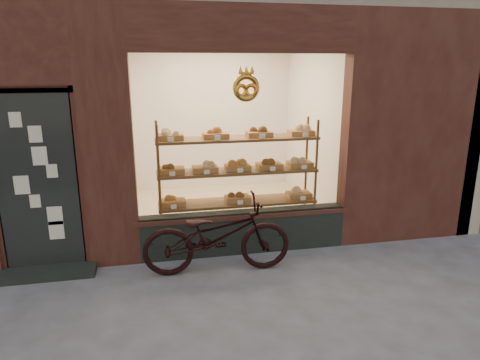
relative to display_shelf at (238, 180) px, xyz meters
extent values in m
plane|color=#515155|center=(-0.45, -2.55, -0.87)|extent=(90.00, 90.00, 0.00)
cube|color=black|center=(0.00, -0.42, -0.60)|extent=(2.70, 0.25, 0.55)
cube|color=black|center=(-2.45, -0.49, 0.23)|extent=(0.90, 0.04, 2.15)
cube|color=black|center=(-2.45, -0.65, -0.83)|extent=(1.15, 0.35, 0.08)
torus|color=gold|center=(0.00, -0.53, 1.28)|extent=(0.33, 0.07, 0.33)
cube|color=brown|center=(0.00, 0.00, -0.82)|extent=(2.20, 0.45, 0.04)
cube|color=brown|center=(0.00, 0.00, -0.32)|extent=(2.20, 0.45, 0.03)
cube|color=brown|center=(0.00, 0.00, 0.13)|extent=(2.20, 0.45, 0.04)
cube|color=brown|center=(0.00, 0.00, 0.58)|extent=(2.20, 0.45, 0.04)
cylinder|color=brown|center=(-1.07, -0.19, -0.02)|extent=(0.04, 0.04, 1.70)
cylinder|color=brown|center=(1.07, -0.19, -0.02)|extent=(0.04, 0.04, 1.70)
cylinder|color=brown|center=(-1.07, 0.20, -0.02)|extent=(0.04, 0.04, 1.70)
cylinder|color=brown|center=(1.07, 0.20, -0.02)|extent=(0.04, 0.04, 1.70)
cube|color=brown|center=(-0.90, 0.00, -0.27)|extent=(0.34, 0.24, 0.07)
sphere|color=#AE6A25|center=(-0.90, 0.00, -0.19)|extent=(0.11, 0.11, 0.11)
cube|color=white|center=(-0.90, -0.18, -0.27)|extent=(0.07, 0.01, 0.05)
cube|color=brown|center=(0.00, 0.00, -0.27)|extent=(0.34, 0.24, 0.07)
sphere|color=#4D240E|center=(0.00, 0.00, -0.19)|extent=(0.11, 0.11, 0.11)
cube|color=white|center=(0.00, -0.18, -0.27)|extent=(0.07, 0.01, 0.05)
cube|color=brown|center=(0.90, 0.00, -0.27)|extent=(0.34, 0.24, 0.07)
sphere|color=#DECB80|center=(0.90, 0.00, -0.19)|extent=(0.11, 0.11, 0.11)
cube|color=white|center=(0.90, -0.18, -0.27)|extent=(0.08, 0.01, 0.05)
cube|color=brown|center=(-0.90, 0.00, 0.18)|extent=(0.34, 0.24, 0.07)
sphere|color=#4D240E|center=(-0.90, 0.00, 0.26)|extent=(0.11, 0.11, 0.11)
cube|color=white|center=(-0.90, -0.18, 0.18)|extent=(0.07, 0.01, 0.06)
cube|color=brown|center=(-0.45, 0.00, 0.18)|extent=(0.34, 0.24, 0.07)
sphere|color=#DECB80|center=(-0.45, 0.00, 0.26)|extent=(0.11, 0.11, 0.11)
cube|color=white|center=(-0.45, -0.18, 0.18)|extent=(0.07, 0.01, 0.06)
cube|color=brown|center=(0.00, 0.00, 0.18)|extent=(0.34, 0.24, 0.07)
sphere|color=#AE6A25|center=(0.00, 0.00, 0.26)|extent=(0.11, 0.11, 0.11)
cube|color=white|center=(0.00, -0.18, 0.18)|extent=(0.07, 0.01, 0.06)
cube|color=brown|center=(0.45, 0.00, 0.18)|extent=(0.34, 0.24, 0.07)
sphere|color=#4D240E|center=(0.45, 0.00, 0.26)|extent=(0.11, 0.11, 0.11)
cube|color=white|center=(0.45, -0.18, 0.18)|extent=(0.07, 0.01, 0.06)
cube|color=brown|center=(0.90, 0.00, 0.18)|extent=(0.34, 0.24, 0.07)
sphere|color=#DECB80|center=(0.90, 0.00, 0.26)|extent=(0.11, 0.11, 0.11)
cube|color=white|center=(0.90, -0.18, 0.18)|extent=(0.08, 0.01, 0.06)
cube|color=brown|center=(-0.90, 0.00, 0.63)|extent=(0.34, 0.24, 0.07)
sphere|color=#DECB80|center=(-0.90, 0.00, 0.71)|extent=(0.11, 0.11, 0.11)
cube|color=white|center=(-0.90, -0.18, 0.63)|extent=(0.07, 0.01, 0.06)
cube|color=brown|center=(-0.30, 0.00, 0.63)|extent=(0.34, 0.24, 0.07)
sphere|color=#AE6A25|center=(-0.30, 0.00, 0.71)|extent=(0.11, 0.11, 0.11)
cube|color=white|center=(-0.30, -0.18, 0.63)|extent=(0.08, 0.01, 0.06)
cube|color=brown|center=(0.30, 0.00, 0.63)|extent=(0.34, 0.24, 0.07)
sphere|color=#4D240E|center=(0.30, 0.00, 0.71)|extent=(0.11, 0.11, 0.11)
cube|color=white|center=(0.30, -0.18, 0.63)|extent=(0.07, 0.01, 0.06)
cube|color=brown|center=(0.90, 0.00, 0.63)|extent=(0.34, 0.24, 0.07)
sphere|color=#DECB80|center=(0.90, 0.00, 0.71)|extent=(0.11, 0.11, 0.11)
cube|color=white|center=(0.90, -0.18, 0.63)|extent=(0.08, 0.01, 0.06)
imported|color=black|center=(-0.44, -0.94, -0.41)|extent=(1.78, 0.68, 0.92)
camera|label=1|loc=(-1.12, -5.60, 1.56)|focal=32.00mm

